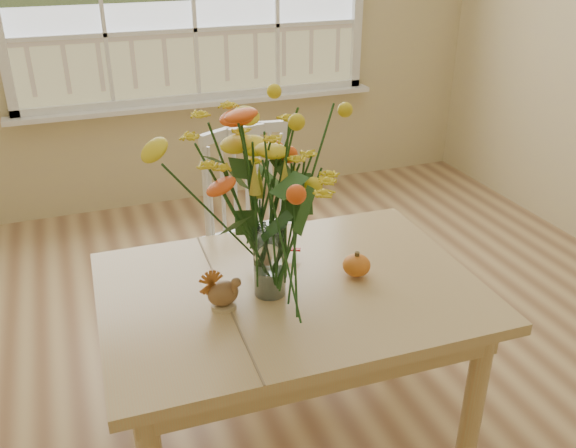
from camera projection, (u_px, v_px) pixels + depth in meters
name	position (u px, v px, depth m)	size (l,w,h in m)	color
floor	(336.00, 403.00, 2.48)	(4.00, 4.50, 0.01)	#916746
dining_table	(290.00, 308.00, 2.07)	(1.27, 0.92, 0.66)	tan
windsor_chair	(258.00, 226.00, 2.73)	(0.50, 0.49, 0.95)	white
flower_vase	(269.00, 195.00, 1.84)	(0.49, 0.49, 0.58)	white
pumpkin	(356.00, 266.00, 2.07)	(0.10, 0.10, 0.07)	#CF5418
turkey_figurine	(223.00, 294.00, 1.89)	(0.11, 0.08, 0.13)	#CCB78C
dark_gourd	(274.00, 249.00, 2.18)	(0.13, 0.08, 0.07)	#38160F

